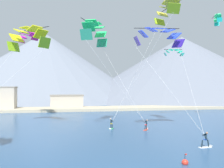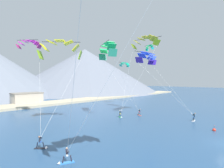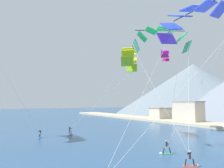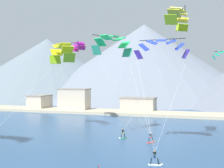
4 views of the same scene
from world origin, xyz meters
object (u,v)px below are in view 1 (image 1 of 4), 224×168
object	(u,v)px
parafoil_kite_mid_center	(28,36)
parafoil_kite_near_trail	(95,31)
parafoil_kite_distant_low_drift	(174,52)
parafoil_kite_distant_mid_solo	(28,36)
parafoil_kite_distant_high_outer	(217,18)
kitesurfer_far_right	(207,142)
parafoil_kite_far_right	(159,35)
race_marker_buoy	(185,162)
parafoil_kite_far_left	(167,10)
kitesurfer_near_trail	(146,127)
kitesurfer_far_left	(111,126)

from	to	relation	value
parafoil_kite_mid_center	parafoil_kite_near_trail	bearing A→B (deg)	-10.92
parafoil_kite_distant_low_drift	parafoil_kite_distant_mid_solo	distance (m)	30.39
parafoil_kite_mid_center	parafoil_kite_distant_high_outer	distance (m)	35.68
parafoil_kite_near_trail	parafoil_kite_distant_low_drift	distance (m)	20.50
parafoil_kite_near_trail	parafoil_kite_distant_low_drift	size ratio (longest dim) A/B	3.55
parafoil_kite_distant_low_drift	kitesurfer_far_right	bearing A→B (deg)	-107.28
parafoil_kite_far_right	race_marker_buoy	xyz separation A→B (m)	(-3.86, -15.58, -14.09)
parafoil_kite_near_trail	parafoil_kite_far_left	distance (m)	11.92
parafoil_kite_distant_low_drift	kitesurfer_near_trail	bearing A→B (deg)	-128.71
kitesurfer_near_trail	kitesurfer_far_left	distance (m)	5.39
parafoil_kite_distant_low_drift	parafoil_kite_distant_mid_solo	world-z (taller)	parafoil_kite_distant_mid_solo
kitesurfer_far_left	parafoil_kite_near_trail	bearing A→B (deg)	138.26
parafoil_kite_far_left	parafoil_kite_distant_low_drift	bearing A→B (deg)	61.21
parafoil_kite_distant_high_outer	race_marker_buoy	xyz separation A→B (m)	(-19.51, -24.53, -19.82)
kitesurfer_far_right	parafoil_kite_distant_low_drift	distance (m)	29.48
kitesurfer_far_right	race_marker_buoy	distance (m)	7.08
kitesurfer_near_trail	parafoil_kite_far_left	distance (m)	18.71
parafoil_kite_distant_low_drift	race_marker_buoy	size ratio (longest dim) A/B	4.29
parafoil_kite_near_trail	kitesurfer_far_right	bearing A→B (deg)	-56.41
parafoil_kite_distant_low_drift	race_marker_buoy	distance (m)	35.44
kitesurfer_near_trail	parafoil_kite_near_trail	xyz separation A→B (m)	(-7.40, 3.51, 15.09)
kitesurfer_far_left	kitesurfer_far_right	size ratio (longest dim) A/B	0.96
parafoil_kite_near_trail	parafoil_kite_distant_low_drift	world-z (taller)	parafoil_kite_near_trail
kitesurfer_near_trail	kitesurfer_far_right	bearing A→B (deg)	-76.73
kitesurfer_near_trail	parafoil_kite_mid_center	xyz separation A→B (m)	(-17.98, 5.55, 14.25)
parafoil_kite_mid_center	kitesurfer_far_left	bearing A→B (deg)	-17.47
parafoil_kite_distant_low_drift	parafoil_kite_far_right	bearing A→B (deg)	-122.00
kitesurfer_far_right	parafoil_kite_far_right	xyz separation A→B (m)	(-1.20, 10.66, 13.68)
parafoil_kite_mid_center	race_marker_buoy	xyz separation A→B (m)	(15.71, -22.32, -14.55)
parafoil_kite_distant_high_outer	race_marker_buoy	distance (m)	37.09
kitesurfer_far_left	kitesurfer_far_right	bearing A→B (deg)	-59.20
parafoil_kite_mid_center	parafoil_kite_distant_mid_solo	distance (m)	11.15
kitesurfer_far_right	parafoil_kite_far_left	xyz separation A→B (m)	(0.95, 12.60, 18.20)
kitesurfer_far_right	kitesurfer_far_left	bearing A→B (deg)	120.80
parafoil_kite_far_right	parafoil_kite_distant_high_outer	xyz separation A→B (m)	(15.66, 8.94, 5.73)
parafoil_kite_distant_high_outer	parafoil_kite_distant_low_drift	bearing A→B (deg)	140.69
parafoil_kite_distant_high_outer	parafoil_kite_distant_low_drift	world-z (taller)	parafoil_kite_distant_high_outer
parafoil_kite_far_left	parafoil_kite_distant_low_drift	distance (m)	14.99
parafoil_kite_near_trail	parafoil_kite_distant_mid_solo	xyz separation A→B (m)	(-12.11, 12.88, 1.30)
parafoil_kite_mid_center	parafoil_kite_distant_mid_solo	world-z (taller)	parafoil_kite_distant_mid_solo
kitesurfer_far_left	parafoil_kite_near_trail	distance (m)	15.34
parafoil_kite_distant_low_drift	parafoil_kite_distant_mid_solo	size ratio (longest dim) A/B	0.87
parafoil_kite_mid_center	parafoil_kite_distant_low_drift	xyz separation A→B (m)	(28.56, 7.66, -0.69)
kitesurfer_far_left	parafoil_kite_near_trail	world-z (taller)	parafoil_kite_near_trail
kitesurfer_far_left	parafoil_kite_mid_center	xyz separation A→B (m)	(-12.80, 4.03, 14.21)
kitesurfer_far_right	parafoil_kite_near_trail	xyz separation A→B (m)	(-10.19, 15.35, 14.97)
kitesurfer_far_left	parafoil_kite_distant_low_drift	distance (m)	23.83
parafoil_kite_distant_high_outer	parafoil_kite_distant_mid_solo	distance (m)	37.88
parafoil_kite_near_trail	race_marker_buoy	distance (m)	25.97
parafoil_kite_far_right	race_marker_buoy	size ratio (longest dim) A/B	13.84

